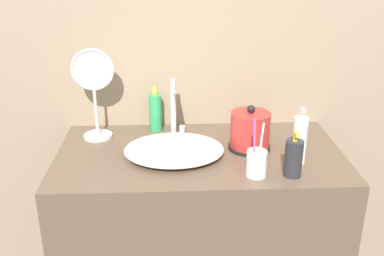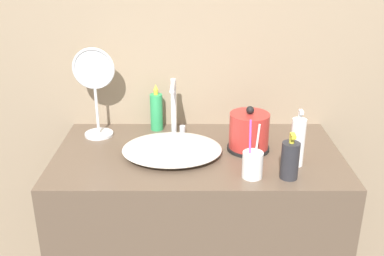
# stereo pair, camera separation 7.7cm
# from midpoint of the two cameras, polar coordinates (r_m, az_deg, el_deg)

# --- Properties ---
(wall_back) EXTENTS (6.00, 0.04, 2.60)m
(wall_back) POSITION_cam_midpoint_polar(r_m,az_deg,el_deg) (1.87, -0.73, 11.96)
(wall_back) COLOR gray
(wall_back) RESTS_ON ground_plane
(vanity_counter) EXTENTS (1.08, 0.57, 0.91)m
(vanity_counter) POSITION_cam_midpoint_polar(r_m,az_deg,el_deg) (1.94, -0.28, -15.22)
(vanity_counter) COLOR brown
(vanity_counter) RESTS_ON ground_plane
(sink_basin) EXTENTS (0.37, 0.30, 0.05)m
(sink_basin) POSITION_cam_midpoint_polar(r_m,az_deg,el_deg) (1.67, -3.61, -2.75)
(sink_basin) COLOR silver
(sink_basin) RESTS_ON vanity_counter
(faucet) EXTENTS (0.06, 0.14, 0.24)m
(faucet) POSITION_cam_midpoint_polar(r_m,az_deg,el_deg) (1.79, -3.48, 2.80)
(faucet) COLOR silver
(faucet) RESTS_ON vanity_counter
(electric_kettle) EXTENTS (0.16, 0.16, 0.18)m
(electric_kettle) POSITION_cam_midpoint_polar(r_m,az_deg,el_deg) (1.72, 6.10, -0.53)
(electric_kettle) COLOR black
(electric_kettle) RESTS_ON vanity_counter
(toothbrush_cup) EXTENTS (0.07, 0.07, 0.21)m
(toothbrush_cup) POSITION_cam_midpoint_polar(r_m,az_deg,el_deg) (1.53, 6.78, -4.41)
(toothbrush_cup) COLOR silver
(toothbrush_cup) RESTS_ON vanity_counter
(lotion_bottle) EXTENTS (0.06, 0.06, 0.16)m
(lotion_bottle) POSITION_cam_midpoint_polar(r_m,az_deg,el_deg) (1.54, 11.38, -3.75)
(lotion_bottle) COLOR #28282D
(lotion_bottle) RESTS_ON vanity_counter
(shampoo_bottle) EXTENTS (0.05, 0.05, 0.21)m
(shampoo_bottle) POSITION_cam_midpoint_polar(r_m,az_deg,el_deg) (1.63, 12.19, -1.49)
(shampoo_bottle) COLOR white
(shampoo_bottle) RESTS_ON vanity_counter
(mouthwash_bottle) EXTENTS (0.05, 0.05, 0.20)m
(mouthwash_bottle) POSITION_cam_midpoint_polar(r_m,az_deg,el_deg) (1.88, -5.83, 2.05)
(mouthwash_bottle) COLOR #2D9956
(mouthwash_bottle) RESTS_ON vanity_counter
(vanity_mirror) EXTENTS (0.17, 0.12, 0.37)m
(vanity_mirror) POSITION_cam_midpoint_polar(r_m,az_deg,el_deg) (1.81, -13.55, 4.96)
(vanity_mirror) COLOR silver
(vanity_mirror) RESTS_ON vanity_counter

